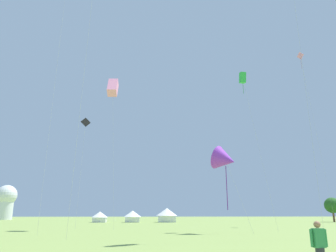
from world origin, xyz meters
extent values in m
cube|color=pink|center=(25.44, 46.06, 29.94)|extent=(0.76, 1.23, 1.37)
cylinder|color=#A9627C|center=(25.44, 46.06, 28.46)|extent=(0.04, 0.04, 2.26)
cylinder|color=#B2B2B7|center=(26.18, 45.10, 14.97)|extent=(1.50, 1.94, 29.94)
cylinder|color=#B2B2B7|center=(-12.59, 27.48, 16.83)|extent=(0.15, 2.49, 33.67)
cylinder|color=#B2B2B7|center=(11.65, 20.56, 15.60)|extent=(0.21, 0.87, 31.20)
cube|color=pink|center=(-7.38, 36.71, 18.92)|extent=(1.40, 2.49, 2.85)
cylinder|color=#B2B2B7|center=(-6.87, 36.38, 9.46)|extent=(1.04, 0.69, 18.92)
cone|color=purple|center=(5.86, 27.90, 7.53)|extent=(3.82, 3.77, 3.10)
cylinder|color=#63238B|center=(5.86, 27.90, 4.58)|extent=(0.08, 0.08, 4.57)
cylinder|color=#B2B2B7|center=(6.87, 27.01, 3.76)|extent=(2.03, 1.79, 7.53)
cylinder|color=#B2B2B7|center=(-8.25, 21.36, 16.77)|extent=(0.98, 0.59, 33.55)
cube|color=green|center=(9.63, 31.86, 18.86)|extent=(0.77, 0.98, 1.46)
cylinder|color=#207C31|center=(9.63, 31.86, 17.57)|extent=(0.05, 0.05, 1.81)
cylinder|color=#B2B2B7|center=(10.77, 30.95, 9.43)|extent=(2.29, 1.85, 18.86)
cube|color=black|center=(-11.07, 38.28, 14.26)|extent=(1.30, 0.65, 1.40)
cylinder|color=#B2B2B7|center=(-11.08, 37.30, 7.13)|extent=(0.04, 1.97, 14.27)
cube|color=#338C4C|center=(2.88, 4.85, 1.20)|extent=(0.39, 0.27, 0.60)
sphere|color=#9E7051|center=(2.88, 4.85, 1.62)|extent=(0.22, 0.22, 0.22)
cylinder|color=#338C4C|center=(2.64, 4.85, 1.20)|extent=(0.09, 0.09, 0.55)
cylinder|color=#338C4C|center=(3.12, 4.85, 1.20)|extent=(0.09, 0.09, 0.55)
cube|color=white|center=(-12.56, 70.79, 0.55)|extent=(2.92, 2.92, 1.09)
cone|color=white|center=(-12.56, 70.79, 1.73)|extent=(3.64, 3.64, 1.28)
cube|color=white|center=(-5.19, 70.79, 0.59)|extent=(3.16, 3.16, 1.19)
cone|color=white|center=(-5.19, 70.79, 1.88)|extent=(3.96, 3.96, 1.38)
cube|color=white|center=(2.63, 70.79, 0.72)|extent=(3.85, 3.85, 1.44)
cone|color=white|center=(2.63, 70.79, 2.29)|extent=(4.81, 4.81, 1.68)
cylinder|color=white|center=(-46.61, 103.52, 3.00)|extent=(4.80, 4.80, 6.00)
sphere|color=white|center=(-46.61, 103.52, 7.60)|extent=(6.40, 6.40, 6.40)
cylinder|color=brown|center=(42.17, 70.24, 1.27)|extent=(0.44, 0.44, 2.55)
sphere|color=#23561E|center=(42.17, 70.24, 3.83)|extent=(3.65, 3.65, 3.65)
camera|label=1|loc=(-2.83, -5.84, 1.97)|focal=34.56mm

